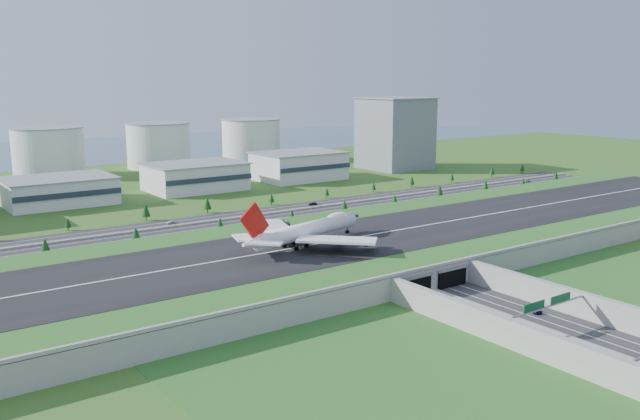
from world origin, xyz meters
TOP-DOWN VIEW (x-y plane):
  - ground at (0.00, 0.00)m, footprint 1200.00×1200.00m
  - airfield_deck at (0.00, -0.09)m, footprint 520.00×100.00m
  - underpass_road at (0.00, -99.42)m, footprint 38.80×120.40m
  - sign_gantry_near at (0.00, -95.04)m, footprint 38.70×0.70m
  - north_expressway at (0.00, 95.00)m, footprint 560.00×36.00m
  - tree_row at (12.07, 95.72)m, footprint 506.18×48.74m
  - hangar_mid_a at (-60.00, 190.00)m, footprint 58.00×42.00m
  - hangar_mid_b at (25.00, 190.00)m, footprint 58.00×42.00m
  - hangar_mid_c at (105.00, 190.00)m, footprint 58.00×42.00m
  - office_tower at (200.00, 195.00)m, footprint 46.00×46.00m
  - fuel_tank_b at (-35.00, 310.00)m, footprint 50.00×50.00m
  - fuel_tank_c at (50.00, 310.00)m, footprint 50.00×50.00m
  - fuel_tank_d at (135.00, 310.00)m, footprint 50.00×50.00m
  - bay_water at (0.00, 480.00)m, footprint 1200.00×260.00m
  - boeing_747 at (-16.92, 1.84)m, footprint 66.13×61.76m
  - car_0 at (-8.95, -84.75)m, footprint 3.35×5.39m
  - car_2 at (10.16, -83.46)m, footprint 4.04×5.83m
  - car_5 at (56.17, 102.43)m, footprint 5.10×2.73m
  - car_6 at (225.97, 86.60)m, footprint 6.17×3.18m
  - car_7 at (-29.69, 102.86)m, footprint 5.34×3.15m

SIDE VIEW (x-z plane):
  - ground at x=0.00m, z-range 0.00..0.00m
  - bay_water at x=0.00m, z-range 0.00..0.06m
  - north_expressway at x=0.00m, z-range 0.00..0.12m
  - car_7 at x=-29.69m, z-range 0.12..1.57m
  - car_2 at x=10.16m, z-range 0.12..1.60m
  - car_5 at x=56.17m, z-range 0.12..1.72m
  - car_6 at x=225.97m, z-range 0.12..1.78m
  - car_0 at x=-8.95m, z-range 0.12..1.83m
  - underpass_road at x=0.00m, z-range -0.57..7.43m
  - airfield_deck at x=0.00m, z-range -0.48..8.72m
  - tree_row at x=12.07m, z-range 0.29..8.78m
  - sign_gantry_near at x=0.00m, z-range 2.05..11.85m
  - hangar_mid_a at x=-60.00m, z-range 0.00..15.00m
  - hangar_mid_b at x=25.00m, z-range 0.00..17.00m
  - hangar_mid_c at x=105.00m, z-range 0.00..19.00m
  - boeing_747 at x=-16.92m, z-range 3.50..24.32m
  - fuel_tank_b at x=-35.00m, z-range 0.00..35.00m
  - fuel_tank_c at x=50.00m, z-range 0.00..35.00m
  - fuel_tank_d at x=135.00m, z-range 0.00..35.00m
  - office_tower at x=200.00m, z-range 0.00..55.00m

